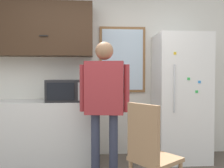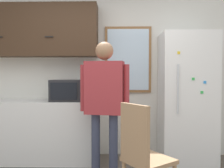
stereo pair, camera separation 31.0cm
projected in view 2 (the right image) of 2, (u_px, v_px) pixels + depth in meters
name	position (u px, v px, depth m)	size (l,w,h in m)	color
back_wall	(102.00, 71.00, 4.03)	(6.00, 0.06, 2.70)	silver
counter	(26.00, 130.00, 3.75)	(2.15, 0.61, 0.90)	silver
upper_cabinets	(28.00, 31.00, 3.83)	(2.15, 0.35, 0.79)	#3D2819
microwave	(70.00, 90.00, 3.63)	(0.53, 0.39, 0.31)	#232326
person	(104.00, 94.00, 3.12)	(0.62, 0.29, 1.70)	#33384C
refrigerator	(187.00, 98.00, 3.66)	(0.76, 0.66, 1.89)	white
chair	(142.00, 152.00, 2.36)	(0.56, 0.56, 1.02)	#997551
window	(128.00, 60.00, 3.97)	(0.73, 0.05, 1.04)	olive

